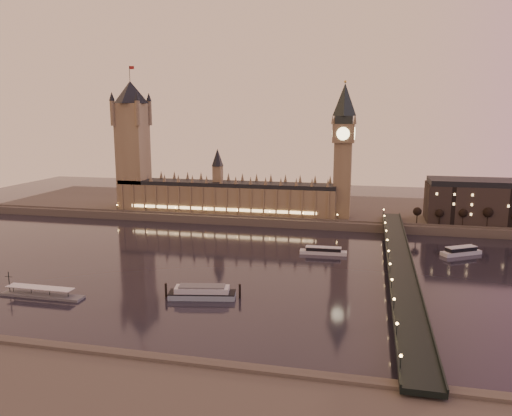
{
  "coord_description": "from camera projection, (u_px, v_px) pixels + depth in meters",
  "views": [
    {
      "loc": [
        74.79,
        -264.68,
        84.79
      ],
      "look_at": [
        5.73,
        35.0,
        27.18
      ],
      "focal_mm": 35.0,
      "sensor_mm": 36.0,
      "label": 1
    }
  ],
  "objects": [
    {
      "name": "ground",
      "position": [
        233.0,
        265.0,
        285.63
      ],
      "size": [
        700.0,
        700.0,
        0.0
      ],
      "primitive_type": "plane",
      "color": "black",
      "rests_on": "ground"
    },
    {
      "name": "far_embankment",
      "position": [
        316.0,
        210.0,
        436.49
      ],
      "size": [
        560.0,
        130.0,
        6.0
      ],
      "primitive_type": "cube",
      "color": "#423D35",
      "rests_on": "ground"
    },
    {
      "name": "palace_of_westminster",
      "position": [
        225.0,
        193.0,
        406.37
      ],
      "size": [
        180.0,
        26.62,
        52.0
      ],
      "color": "brown",
      "rests_on": "ground"
    },
    {
      "name": "victoria_tower",
      "position": [
        132.0,
        138.0,
        415.9
      ],
      "size": [
        31.68,
        31.68,
        118.0
      ],
      "color": "brown",
      "rests_on": "ground"
    },
    {
      "name": "big_ben",
      "position": [
        343.0,
        143.0,
        377.82
      ],
      "size": [
        17.68,
        17.68,
        104.0
      ],
      "color": "brown",
      "rests_on": "ground"
    },
    {
      "name": "westminster_bridge",
      "position": [
        399.0,
        267.0,
        264.39
      ],
      "size": [
        13.2,
        260.0,
        15.3
      ],
      "color": "black",
      "rests_on": "ground"
    },
    {
      "name": "bare_tree_0",
      "position": [
        419.0,
        211.0,
        362.8
      ],
      "size": [
        6.26,
        6.26,
        12.72
      ],
      "color": "black",
      "rests_on": "ground"
    },
    {
      "name": "bare_tree_1",
      "position": [
        442.0,
        212.0,
        359.3
      ],
      "size": [
        6.26,
        6.26,
        12.72
      ],
      "color": "black",
      "rests_on": "ground"
    },
    {
      "name": "bare_tree_2",
      "position": [
        465.0,
        213.0,
        355.81
      ],
      "size": [
        6.26,
        6.26,
        12.72
      ],
      "color": "black",
      "rests_on": "ground"
    },
    {
      "name": "bare_tree_3",
      "position": [
        489.0,
        214.0,
        352.31
      ],
      "size": [
        6.26,
        6.26,
        12.72
      ],
      "color": "black",
      "rests_on": "ground"
    },
    {
      "name": "cruise_boat_a",
      "position": [
        323.0,
        251.0,
        307.88
      ],
      "size": [
        29.04,
        7.45,
        4.61
      ],
      "rotation": [
        0.0,
        0.0,
        0.04
      ],
      "color": "silver",
      "rests_on": "ground"
    },
    {
      "name": "cruise_boat_c",
      "position": [
        461.0,
        251.0,
        306.48
      ],
      "size": [
        25.79,
        19.64,
        5.19
      ],
      "rotation": [
        0.0,
        0.0,
        0.55
      ],
      "color": "silver",
      "rests_on": "ground"
    },
    {
      "name": "moored_barge",
      "position": [
        202.0,
        292.0,
        233.8
      ],
      "size": [
        35.39,
        14.55,
        6.61
      ],
      "rotation": [
        0.0,
        0.0,
        0.19
      ],
      "color": "#8297A5",
      "rests_on": "ground"
    },
    {
      "name": "pontoon_pier",
      "position": [
        42.0,
        294.0,
        235.95
      ],
      "size": [
        41.33,
        6.89,
        11.02
      ],
      "color": "#595B5E",
      "rests_on": "ground"
    }
  ]
}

